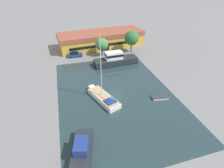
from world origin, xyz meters
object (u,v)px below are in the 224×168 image
(quay_tree_by_water, at_px, (132,38))
(parked_car, at_px, (75,54))
(warehouse_building, at_px, (101,39))
(quay_tree_near_building, at_px, (102,44))
(sailboat_moored, at_px, (103,97))
(small_dinghy, at_px, (160,97))
(motor_cruiser, at_px, (115,60))
(cabin_boat, at_px, (82,149))

(quay_tree_by_water, xyz_separation_m, parked_car, (-19.13, 1.15, -4.10))
(warehouse_building, distance_m, parked_car, 12.98)
(quay_tree_near_building, height_order, sailboat_moored, sailboat_moored)
(parked_car, height_order, small_dinghy, parked_car)
(warehouse_building, xyz_separation_m, quay_tree_near_building, (-1.78, -8.73, 1.14))
(parked_car, distance_m, motor_cruiser, 14.19)
(quay_tree_by_water, relative_size, motor_cruiser, 0.55)
(parked_car, bearing_deg, small_dinghy, 30.63)
(quay_tree_by_water, relative_size, cabin_boat, 0.95)
(small_dinghy, distance_m, cabin_boat, 20.59)
(quay_tree_near_building, height_order, small_dinghy, quay_tree_near_building)
(quay_tree_near_building, xyz_separation_m, small_dinghy, (6.84, -26.21, -3.55))
(quay_tree_by_water, bearing_deg, parked_car, 176.57)
(warehouse_building, xyz_separation_m, quay_tree_by_water, (8.55, -8.43, 2.24))
(warehouse_building, height_order, sailboat_moored, sailboat_moored)
(parked_car, relative_size, cabin_boat, 0.61)
(quay_tree_near_building, xyz_separation_m, quay_tree_by_water, (10.33, 0.30, 1.09))
(motor_cruiser, height_order, cabin_boat, motor_cruiser)
(sailboat_moored, relative_size, motor_cruiser, 1.06)
(motor_cruiser, distance_m, cabin_boat, 31.30)
(quay_tree_near_building, distance_m, quay_tree_by_water, 10.39)
(sailboat_moored, relative_size, small_dinghy, 3.72)
(warehouse_building, distance_m, small_dinghy, 35.39)
(quay_tree_near_building, distance_m, cabin_boat, 37.37)
(quay_tree_near_building, height_order, parked_car, quay_tree_near_building)
(parked_car, relative_size, sailboat_moored, 0.33)
(warehouse_building, height_order, small_dinghy, warehouse_building)
(cabin_boat, bearing_deg, sailboat_moored, 77.38)
(warehouse_building, distance_m, sailboat_moored, 32.89)
(motor_cruiser, bearing_deg, sailboat_moored, 151.54)
(sailboat_moored, bearing_deg, motor_cruiser, 44.17)
(quay_tree_by_water, relative_size, small_dinghy, 1.93)
(warehouse_building, bearing_deg, motor_cruiser, -93.47)
(warehouse_building, distance_m, quay_tree_by_water, 12.22)
(quay_tree_by_water, bearing_deg, warehouse_building, 135.41)
(warehouse_building, bearing_deg, cabin_boat, -112.12)
(parked_car, distance_m, cabin_boat, 36.98)
(parked_car, bearing_deg, sailboat_moored, 9.11)
(quay_tree_near_building, height_order, motor_cruiser, quay_tree_near_building)
(parked_car, distance_m, sailboat_moored, 25.01)
(quay_tree_near_building, height_order, quay_tree_by_water, quay_tree_by_water)
(quay_tree_by_water, xyz_separation_m, sailboat_moored, (-15.67, -23.62, -4.26))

